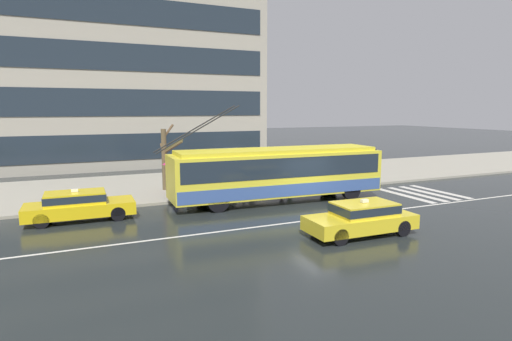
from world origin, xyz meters
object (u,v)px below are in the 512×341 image
object	(u,v)px
taxi_oncoming_near	(362,217)
pedestrian_at_shelter	(173,165)
pedestrian_walking_past	(282,169)
bus_shelter	(211,161)
pedestrian_approaching_curb	(253,159)
street_tree_bare	(165,156)
pedestrian_waiting_by_pole	(290,157)
trolleybus	(278,172)
taxi_queued_behind_bus	(78,204)

from	to	relation	value
taxi_oncoming_near	pedestrian_at_shelter	distance (m)	11.71
pedestrian_walking_past	taxi_oncoming_near	bearing A→B (deg)	-100.22
bus_shelter	pedestrian_approaching_curb	xyz separation A→B (m)	(3.07, 1.08, -0.17)
bus_shelter	street_tree_bare	size ratio (longest dim) A/B	0.93
pedestrian_walking_past	street_tree_bare	xyz separation A→B (m)	(-6.96, 1.31, 0.96)
pedestrian_approaching_curb	street_tree_bare	xyz separation A→B (m)	(-5.28, 0.67, 0.34)
pedestrian_at_shelter	street_tree_bare	world-z (taller)	street_tree_bare
taxi_oncoming_near	pedestrian_waiting_by_pole	size ratio (longest dim) A/B	2.20
bus_shelter	pedestrian_waiting_by_pole	distance (m)	5.90
pedestrian_approaching_curb	pedestrian_waiting_by_pole	xyz separation A→B (m)	(2.69, 0.20, -0.04)
trolleybus	taxi_queued_behind_bus	world-z (taller)	trolleybus
pedestrian_at_shelter	taxi_queued_behind_bus	bearing A→B (deg)	-143.03
bus_shelter	trolleybus	bearing A→B (deg)	-49.41
taxi_queued_behind_bus	bus_shelter	size ratio (longest dim) A/B	1.29
pedestrian_walking_past	street_tree_bare	size ratio (longest dim) A/B	0.44
trolleybus	bus_shelter	size ratio (longest dim) A/B	3.39
trolleybus	pedestrian_walking_past	world-z (taller)	trolleybus
taxi_oncoming_near	street_tree_bare	xyz separation A→B (m)	(-5.12, 11.49, 1.41)
pedestrian_approaching_curb	pedestrian_waiting_by_pole	bearing A→B (deg)	4.30
bus_shelter	pedestrian_waiting_by_pole	size ratio (longest dim) A/B	1.80
bus_shelter	pedestrian_at_shelter	bearing A→B (deg)	157.05
bus_shelter	pedestrian_walking_past	distance (m)	4.83
pedestrian_at_shelter	pedestrian_walking_past	world-z (taller)	pedestrian_at_shelter
taxi_oncoming_near	trolleybus	bearing A→B (deg)	92.16
pedestrian_at_shelter	trolleybus	bearing A→B (deg)	-40.26
trolleybus	pedestrian_walking_past	size ratio (longest dim) A/B	7.08
trolleybus	taxi_oncoming_near	bearing A→B (deg)	-87.84
bus_shelter	pedestrian_at_shelter	distance (m)	2.20
trolleybus	taxi_queued_behind_bus	size ratio (longest dim) A/B	2.63
trolleybus	pedestrian_walking_past	bearing A→B (deg)	59.53
pedestrian_approaching_curb	trolleybus	bearing A→B (deg)	-95.62
street_tree_bare	bus_shelter	bearing A→B (deg)	-38.37
taxi_queued_behind_bus	pedestrian_at_shelter	distance (m)	6.39
pedestrian_approaching_curb	street_tree_bare	world-z (taller)	street_tree_bare
pedestrian_approaching_curb	street_tree_bare	size ratio (longest dim) A/B	0.52
pedestrian_walking_past	pedestrian_waiting_by_pole	xyz separation A→B (m)	(1.02, 0.84, 0.58)
taxi_oncoming_near	street_tree_bare	bearing A→B (deg)	114.03
taxi_oncoming_near	street_tree_bare	size ratio (longest dim) A/B	1.13
taxi_oncoming_near	pedestrian_at_shelter	size ratio (longest dim) A/B	2.28
street_tree_bare	pedestrian_waiting_by_pole	bearing A→B (deg)	-3.39
taxi_queued_behind_bus	pedestrian_at_shelter	world-z (taller)	pedestrian_at_shelter
trolleybus	taxi_oncoming_near	world-z (taller)	trolleybus
taxi_queued_behind_bus	street_tree_bare	world-z (taller)	street_tree_bare
pedestrian_approaching_curb	pedestrian_walking_past	xyz separation A→B (m)	(1.67, -0.64, -0.62)
taxi_queued_behind_bus	street_tree_bare	xyz separation A→B (m)	(4.84, 4.70, 1.41)
taxi_queued_behind_bus	taxi_oncoming_near	bearing A→B (deg)	-34.28
street_tree_bare	pedestrian_approaching_curb	bearing A→B (deg)	-7.28
pedestrian_approaching_curb	pedestrian_walking_past	distance (m)	1.90
pedestrian_approaching_curb	pedestrian_walking_past	size ratio (longest dim) A/B	1.16
trolleybus	pedestrian_waiting_by_pole	size ratio (longest dim) A/B	6.11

